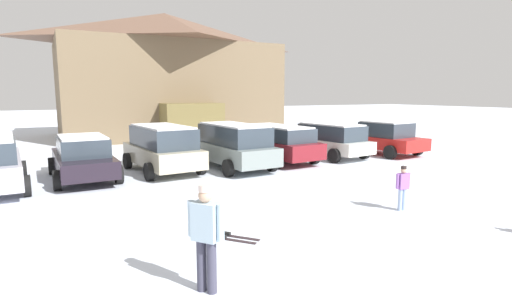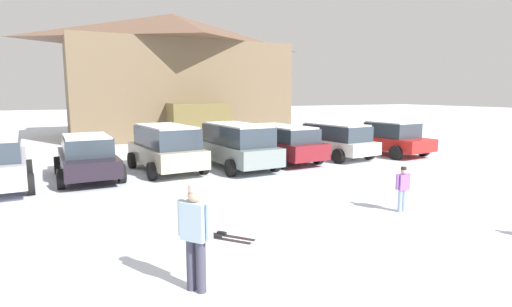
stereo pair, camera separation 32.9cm
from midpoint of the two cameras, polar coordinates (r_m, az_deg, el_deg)
name	(u,v)px [view 1 (the left image)]	position (r m, az deg, el deg)	size (l,w,h in m)	color
ski_lodge	(167,74)	(30.05, -12.96, 10.96)	(15.03, 11.42, 8.60)	brown
parked_black_sedan	(83,157)	(15.25, -24.08, -0.47)	(2.22, 4.67, 1.55)	black
parked_beige_suv	(162,147)	(15.70, -13.81, 0.87)	(2.49, 4.48, 1.79)	#B2A98B
parked_grey_wagon	(233,145)	(16.00, -3.89, 1.26)	(2.37, 4.69, 1.79)	gray
parked_maroon_van	(277,142)	(17.62, 2.45, 1.67)	(2.42, 4.77, 1.60)	maroon
parked_white_suv	(330,139)	(18.99, 10.10, 2.04)	(2.46, 4.21, 1.60)	white
parked_red_sedan	(383,138)	(20.70, 17.31, 2.19)	(2.57, 4.34, 1.64)	red
skier_child_in_purple_jacket	(403,186)	(10.85, 19.41, -4.35)	(0.43, 0.19, 1.16)	#94AACF
skier_adult_in_blue_parka	(206,232)	(6.13, -8.72, -11.07)	(0.43, 0.52, 1.67)	#3C3B4E
pair_of_skis	(225,237)	(8.58, -5.52, -11.73)	(1.15, 1.29, 0.08)	#2C2024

